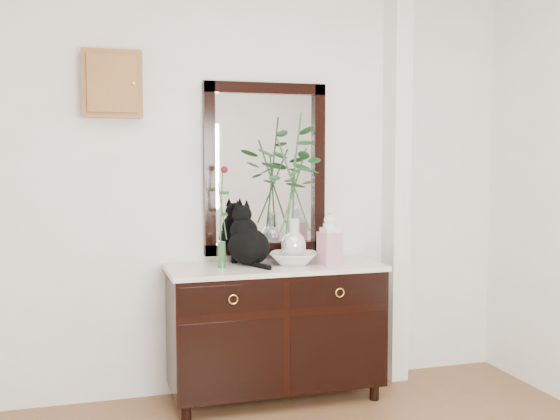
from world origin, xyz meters
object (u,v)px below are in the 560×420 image
object	(u,v)px
sideboard	(275,325)
lotus_bowl	(293,258)
cat	(249,234)
ginger_jar	(330,239)

from	to	relation	value
sideboard	lotus_bowl	size ratio (longest dim) A/B	4.47
cat	lotus_bowl	bearing A→B (deg)	-34.27
sideboard	cat	bearing A→B (deg)	155.94
cat	ginger_jar	world-z (taller)	cat
cat	ginger_jar	distance (m)	0.50
cat	ginger_jar	size ratio (longest dim) A/B	1.17
sideboard	ginger_jar	distance (m)	0.64
lotus_bowl	ginger_jar	bearing A→B (deg)	-21.13
lotus_bowl	ginger_jar	size ratio (longest dim) A/B	0.92
cat	lotus_bowl	size ratio (longest dim) A/B	1.27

